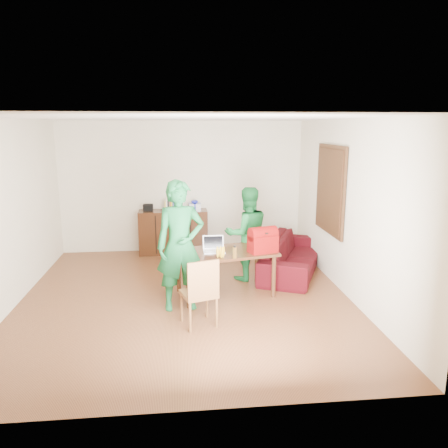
{
  "coord_description": "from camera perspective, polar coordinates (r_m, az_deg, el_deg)",
  "views": [
    {
      "loc": [
        -0.07,
        -6.34,
        2.59
      ],
      "look_at": [
        0.63,
        0.31,
        1.09
      ],
      "focal_mm": 35.0,
      "sensor_mm": 36.0,
      "label": 1
    }
  ],
  "objects": [
    {
      "name": "laptop",
      "position": [
        6.69,
        -1.3,
        -3.32
      ],
      "size": [
        0.33,
        0.23,
        0.23
      ],
      "rotation": [
        0.0,
        0.0,
        0.01
      ],
      "color": "white",
      "rests_on": "table"
    },
    {
      "name": "chair",
      "position": [
        5.87,
        -3.26,
        -10.61
      ],
      "size": [
        0.53,
        0.51,
        0.94
      ],
      "rotation": [
        0.0,
        0.0,
        0.31
      ],
      "color": "brown",
      "rests_on": "ground"
    },
    {
      "name": "sofa",
      "position": [
        8.01,
        8.91,
        -4.0
      ],
      "size": [
        1.65,
        2.3,
        0.63
      ],
      "primitive_type": "imported",
      "rotation": [
        0.0,
        0.0,
        1.15
      ],
      "color": "#37070A",
      "rests_on": "ground"
    },
    {
      "name": "bottle",
      "position": [
        6.38,
        1.4,
        -3.66
      ],
      "size": [
        0.07,
        0.07,
        0.19
      ],
      "primitive_type": "cylinder",
      "rotation": [
        0.0,
        0.0,
        -0.08
      ],
      "color": "#5A3B14",
      "rests_on": "table"
    },
    {
      "name": "person_near",
      "position": [
        6.21,
        -5.73,
        -2.85
      ],
      "size": [
        0.74,
        0.54,
        1.87
      ],
      "primitive_type": "imported",
      "rotation": [
        0.0,
        0.0,
        0.14
      ],
      "color": "#15602F",
      "rests_on": "ground"
    },
    {
      "name": "person_far",
      "position": [
        7.43,
        3.04,
        -1.28
      ],
      "size": [
        0.87,
        0.73,
        1.6
      ],
      "primitive_type": "imported",
      "rotation": [
        0.0,
        0.0,
        3.32
      ],
      "color": "#156129",
      "rests_on": "ground"
    },
    {
      "name": "table",
      "position": [
        6.78,
        0.18,
        -4.24
      ],
      "size": [
        1.64,
        1.14,
        0.7
      ],
      "rotation": [
        0.0,
        0.0,
        0.21
      ],
      "color": "black",
      "rests_on": "ground"
    },
    {
      "name": "bananas",
      "position": [
        6.42,
        -0.46,
        -4.12
      ],
      "size": [
        0.19,
        0.15,
        0.06
      ],
      "primitive_type": null,
      "rotation": [
        0.0,
        0.0,
        -0.25
      ],
      "color": "gold",
      "rests_on": "table"
    },
    {
      "name": "red_bag",
      "position": [
        6.68,
        5.09,
        -2.38
      ],
      "size": [
        0.48,
        0.36,
        0.31
      ],
      "primitive_type": "cube",
      "rotation": [
        0.0,
        0.0,
        0.29
      ],
      "color": "maroon",
      "rests_on": "table"
    },
    {
      "name": "room",
      "position": [
        6.59,
        -5.16,
        1.41
      ],
      "size": [
        5.2,
        5.7,
        2.9
      ],
      "color": "#451F11",
      "rests_on": "ground"
    }
  ]
}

